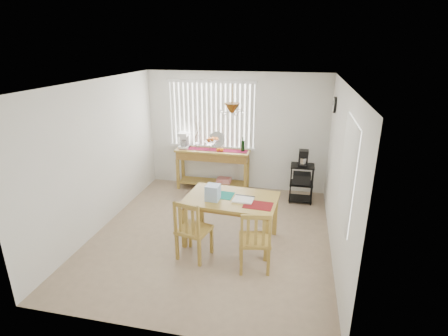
% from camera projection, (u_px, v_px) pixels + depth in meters
% --- Properties ---
extents(ground, '(4.00, 4.50, 0.01)m').
position_uv_depth(ground, '(212.00, 235.00, 6.11)').
color(ground, tan).
extents(room_shell, '(4.20, 4.70, 2.70)m').
position_uv_depth(room_shell, '(211.00, 141.00, 5.55)').
color(room_shell, white).
rests_on(room_shell, ground).
extents(sideboard, '(1.65, 0.46, 0.93)m').
position_uv_depth(sideboard, '(213.00, 160.00, 7.81)').
color(sideboard, '#AF8D3B').
rests_on(sideboard, ground).
extents(sideboard_items, '(1.56, 0.39, 0.71)m').
position_uv_depth(sideboard_items, '(200.00, 143.00, 7.75)').
color(sideboard_items, maroon).
rests_on(sideboard_items, sideboard).
extents(wire_cart, '(0.47, 0.38, 0.80)m').
position_uv_depth(wire_cart, '(302.00, 180.00, 7.24)').
color(wire_cart, black).
rests_on(wire_cart, ground).
extents(cart_items, '(0.19, 0.23, 0.33)m').
position_uv_depth(cart_items, '(303.00, 158.00, 7.09)').
color(cart_items, black).
rests_on(cart_items, wire_cart).
extents(dining_table, '(1.54, 1.05, 0.79)m').
position_uv_depth(dining_table, '(231.00, 203.00, 5.70)').
color(dining_table, '#AF8D3B').
rests_on(dining_table, ground).
extents(table_items, '(1.13, 0.61, 0.25)m').
position_uv_depth(table_items, '(221.00, 194.00, 5.56)').
color(table_items, '#167E6F').
rests_on(table_items, dining_table).
extents(chair_left, '(0.55, 0.55, 0.99)m').
position_uv_depth(chair_left, '(193.00, 230.00, 5.29)').
color(chair_left, '#AF8D3B').
rests_on(chair_left, ground).
extents(chair_right, '(0.52, 0.52, 0.97)m').
position_uv_depth(chair_right, '(255.00, 241.00, 5.02)').
color(chair_right, '#AF8D3B').
rests_on(chair_right, ground).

